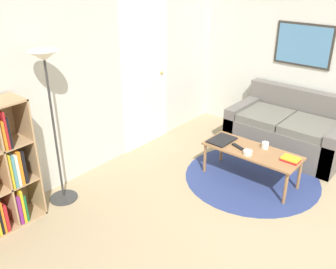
{
  "coord_description": "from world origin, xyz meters",
  "views": [
    {
      "loc": [
        -2.85,
        -0.7,
        2.46
      ],
      "look_at": [
        -0.22,
        1.51,
        0.85
      ],
      "focal_mm": 40.0,
      "sensor_mm": 36.0,
      "label": 1
    }
  ],
  "objects": [
    {
      "name": "cup",
      "position": [
        0.94,
        0.97,
        0.45
      ],
      "size": [
        0.08,
        0.08,
        0.08
      ],
      "color": "white",
      "rests_on": "coffee_table"
    },
    {
      "name": "couch",
      "position": [
        1.88,
        1.06,
        0.28
      ],
      "size": [
        0.89,
        1.53,
        0.82
      ],
      "color": "#66605B",
      "rests_on": "ground_plane"
    },
    {
      "name": "remote",
      "position": [
        0.75,
        1.23,
        0.42
      ],
      "size": [
        0.1,
        0.18,
        0.02
      ],
      "color": "black",
      "rests_on": "coffee_table"
    },
    {
      "name": "rug",
      "position": [
        0.87,
        1.07,
        0.0
      ],
      "size": [
        1.64,
        1.64,
        0.01
      ],
      "color": "navy",
      "rests_on": "ground_plane"
    },
    {
      "name": "ground_plane",
      "position": [
        0.0,
        0.0,
        0.0
      ],
      "size": [
        14.0,
        14.0,
        0.0
      ],
      "primitive_type": "plane",
      "color": "tan"
    },
    {
      "name": "coffee_table",
      "position": [
        0.8,
        1.07,
        0.37
      ],
      "size": [
        0.46,
        1.15,
        0.41
      ],
      "color": "#996B42",
      "rests_on": "ground_plane"
    },
    {
      "name": "wall_right",
      "position": [
        2.3,
        1.37,
        1.3
      ],
      "size": [
        0.08,
        5.75,
        2.6
      ],
      "color": "silver",
      "rests_on": "ground_plane"
    },
    {
      "name": "wall_back",
      "position": [
        0.03,
        2.77,
        1.29
      ],
      "size": [
        7.56,
        0.11,
        2.6
      ],
      "color": "silver",
      "rests_on": "ground_plane"
    },
    {
      "name": "book_stack_on_table",
      "position": [
        0.84,
        0.61,
        0.43
      ],
      "size": [
        0.14,
        0.19,
        0.04
      ],
      "color": "#B21E23",
      "rests_on": "coffee_table"
    },
    {
      "name": "bowl",
      "position": [
        0.66,
        1.05,
        0.44
      ],
      "size": [
        0.11,
        0.11,
        0.05
      ],
      "color": "silver",
      "rests_on": "coffee_table"
    },
    {
      "name": "laptop",
      "position": [
        0.78,
        1.48,
        0.42
      ],
      "size": [
        0.35,
        0.26,
        0.02
      ],
      "color": "black",
      "rests_on": "coffee_table"
    },
    {
      "name": "floor_lamp",
      "position": [
        -0.9,
        2.49,
        1.36
      ],
      "size": [
        0.31,
        0.31,
        1.68
      ],
      "color": "#333333",
      "rests_on": "ground_plane"
    }
  ]
}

